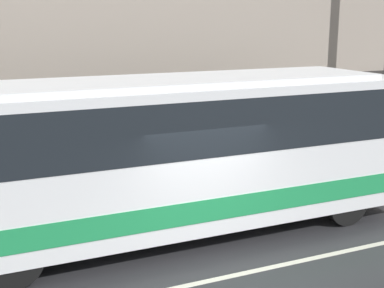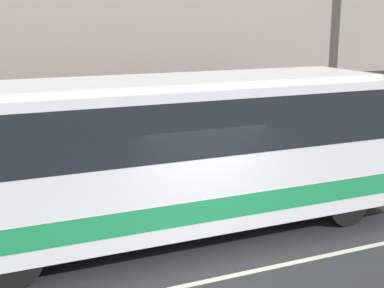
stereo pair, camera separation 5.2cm
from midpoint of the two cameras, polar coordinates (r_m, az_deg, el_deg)
ground_plane at (r=9.89m, az=4.34°, el=-13.88°), size 60.00×60.00×0.00m
sidewalk at (r=14.31m, az=-5.55°, el=-4.82°), size 60.00×2.41×0.17m
lane_stripe at (r=9.89m, az=4.34°, el=-13.86°), size 54.00×0.14×0.01m
transit_bus at (r=11.02m, az=-3.10°, el=-0.57°), size 11.12×2.57×3.33m
pedestrian_waiting at (r=14.89m, az=-2.30°, el=-0.75°), size 0.36×0.36×1.60m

